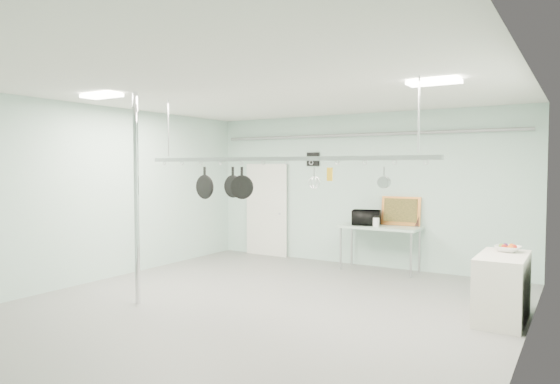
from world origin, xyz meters
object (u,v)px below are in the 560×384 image
Objects in this scene: coffee_canister at (376,222)px; skillet_right at (242,183)px; chrome_pole at (136,199)px; microwave at (366,218)px; skillet_mid at (233,183)px; skillet_left at (205,183)px; fruit_bowl at (508,249)px; pot_rack at (275,157)px; side_cabinet at (502,288)px; prep_table at (380,230)px.

skillet_right reaches higher than coffee_canister.
microwave is (2.02, 4.20, -0.54)m from chrome_pole.
skillet_right is at bearing 4.61° from skillet_mid.
skillet_mid is (0.56, 0.00, 0.01)m from skillet_left.
coffee_canister is 0.35× the size of skillet_left.
coffee_canister is at bearing 55.07° from skillet_right.
skillet_mid is (-3.74, -1.38, 0.90)m from fruit_bowl.
pot_rack reaches higher than skillet_right.
chrome_pole is 1.47m from skillet_mid.
pot_rack is 9.45× the size of skillet_left.
skillet_right reaches higher than side_cabinet.
coffee_canister is at bearing 138.69° from microwave.
side_cabinet is 2.19× the size of microwave.
fruit_bowl is at bearing -34.48° from coffee_canister.
skillet_mid is at bearing -109.69° from coffee_canister.
side_cabinet is 2.47× the size of skillet_mid.
microwave is at bearing 59.88° from skillet_right.
microwave is at bearing 146.15° from fruit_bowl.
pot_rack is 3.50m from microwave.
chrome_pole is 6.58× the size of skillet_mid.
side_cabinet is 6.69× the size of coffee_canister.
microwave is at bearing -179.92° from prep_table.
microwave is 3.50m from skillet_mid.
microwave is at bearing 153.08° from coffee_canister.
pot_rack is 8.78× the size of microwave.
skillet_mid reaches higher than microwave.
skillet_left is at bearing -162.16° from fruit_bowl.
skillet_right is (0.73, 0.00, 0.01)m from skillet_left.
coffee_canister is at bearing 68.85° from skillet_left.
skillet_right is (-3.56, -1.38, 0.90)m from fruit_bowl.
pot_rack is 14.02× the size of fruit_bowl.
prep_table is at bearing 143.32° from fruit_bowl.
pot_rack is (1.90, 0.90, 0.63)m from chrome_pole.
skillet_left is 1.04× the size of skillet_mid.
chrome_pole is at bearing 49.97° from microwave.
pot_rack is 0.71m from skillet_right.
side_cabinet is 3.35m from coffee_canister.
chrome_pole is 4.85m from prep_table.
chrome_pole is 2.19m from pot_rack.
coffee_canister is at bearing 60.83° from chrome_pole.
prep_table is 0.36m from microwave.
microwave is 3.05× the size of coffee_canister.
skillet_right is (-0.71, -3.30, 0.78)m from microwave.
microwave is 1.12× the size of skillet_right.
skillet_right is at bearing -106.90° from coffee_canister.
fruit_bowl reaches higher than side_cabinet.
skillet_right is at bearing 7.02° from skillet_left.
skillet_left reaches higher than coffee_canister.
chrome_pole reaches higher than skillet_left.
prep_table is 1.33× the size of side_cabinet.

